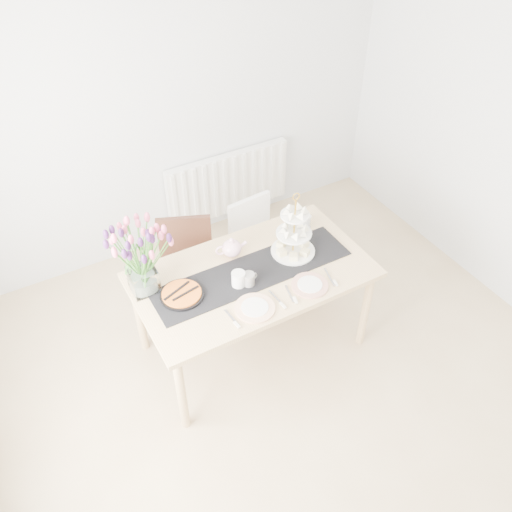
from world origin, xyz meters
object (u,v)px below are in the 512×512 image
radiator (228,184)px  dining_table (253,281)px  cake_stand (294,238)px  mug_white (238,279)px  chair_brown (187,262)px  chair_white (256,238)px  tulip_vase (138,249)px  plate_right (310,285)px  mug_grey (249,279)px  tart_tin (182,295)px  plate_left (255,308)px  cream_jug (304,222)px  teapot (232,248)px

radiator → dining_table: bearing=-110.8°
dining_table → radiator: bearing=69.2°
cake_stand → mug_white: (-0.49, -0.10, -0.08)m
chair_brown → chair_white: 0.63m
tulip_vase → plate_right: 1.13m
dining_table → plate_right: 0.41m
chair_brown → tulip_vase: tulip_vase is taller
dining_table → mug_grey: mug_grey is taller
chair_white → tart_tin: (-0.89, -0.60, 0.32)m
cake_stand → mug_grey: (-0.43, -0.13, -0.08)m
dining_table → chair_brown: (-0.24, 0.61, -0.20)m
dining_table → tart_tin: tart_tin is taller
dining_table → chair_white: size_ratio=2.05×
tulip_vase → tart_tin: size_ratio=2.20×
chair_white → plate_right: 0.98m
plate_right → tulip_vase: bearing=152.1°
tart_tin → plate_left: 0.48m
cream_jug → mug_white: 0.78m
tulip_vase → teapot: tulip_vase is taller
mug_white → cream_jug: bearing=19.9°
chair_brown → plate_right: chair_brown is taller
mug_white → plate_right: mug_white is taller
radiator → chair_brown: size_ratio=1.45×
plate_left → cake_stand: bearing=34.2°
radiator → cake_stand: 1.47m
tulip_vase → plate_right: size_ratio=2.58×
dining_table → chair_white: bearing=58.5°
mug_white → teapot: bearing=67.3°
chair_white → tulip_vase: tulip_vase is taller
tulip_vase → chair_brown: bearing=41.2°
chair_brown → plate_right: (0.51, -0.90, 0.28)m
chair_white → teapot: teapot is taller
mug_grey → cake_stand: bearing=4.1°
chair_brown → cream_jug: 0.95m
plate_left → radiator: bearing=68.1°
tulip_vase → cake_stand: size_ratio=1.39×
cake_stand → tart_tin: 0.86m
cake_stand → plate_right: bearing=-103.7°
mug_white → tart_tin: bearing=162.9°
dining_table → plate_left: bearing=-117.0°
mug_grey → plate_right: 0.41m
teapot → cream_jug: bearing=13.6°
radiator → teapot: bearing=-115.8°
teapot → mug_grey: bearing=-85.5°
teapot → cake_stand: bearing=-13.6°
mug_white → mug_grey: bearing=-27.8°
radiator → cream_jug: cream_jug is taller
cream_jug → plate_left: cream_jug is taller
chair_white → cake_stand: 0.73m
teapot → tart_tin: bearing=-145.8°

